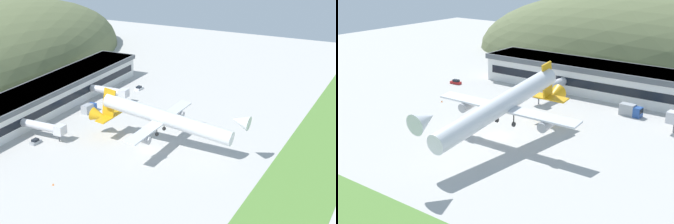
% 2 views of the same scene
% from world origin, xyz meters
% --- Properties ---
extents(ground_plane, '(330.50, 330.50, 0.00)m').
position_xyz_m(ground_plane, '(0.00, 0.00, 0.00)').
color(ground_plane, '#B7B5AF').
extents(terminal_building, '(103.20, 16.14, 9.20)m').
position_xyz_m(terminal_building, '(14.28, 48.84, 5.22)').
color(terminal_building, white).
rests_on(terminal_building, ground_plane).
extents(jetway_0, '(3.38, 15.92, 5.43)m').
position_xyz_m(jetway_0, '(-6.35, 32.53, 3.99)').
color(jetway_0, silver).
rests_on(jetway_0, ground_plane).
extents(cargo_airplane, '(37.63, 51.84, 12.19)m').
position_xyz_m(cargo_airplane, '(3.82, -3.38, 9.26)').
color(cargo_airplane, silver).
extents(service_car_1, '(3.87, 1.96, 1.64)m').
position_xyz_m(service_car_1, '(-10.88, 32.94, 0.68)').
color(service_car_1, '#999EA3').
rests_on(service_car_1, ground_plane).
extents(service_car_2, '(3.95, 1.95, 1.53)m').
position_xyz_m(service_car_2, '(-41.40, 29.72, 0.63)').
color(service_car_2, '#B21E1E').
rests_on(service_car_2, ground_plane).
extents(fuel_truck, '(6.19, 2.85, 3.13)m').
position_xyz_m(fuel_truck, '(19.35, 33.57, 1.51)').
color(fuel_truck, '#264C99').
rests_on(fuel_truck, ground_plane).
extents(traffic_cone_0, '(0.52, 0.52, 0.58)m').
position_xyz_m(traffic_cone_0, '(-30.47, 11.74, 0.28)').
color(traffic_cone_0, orange).
rests_on(traffic_cone_0, ground_plane).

